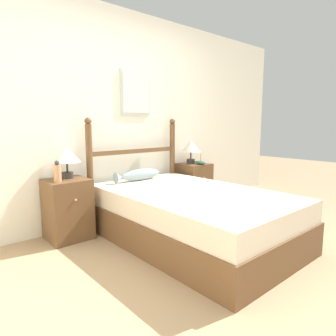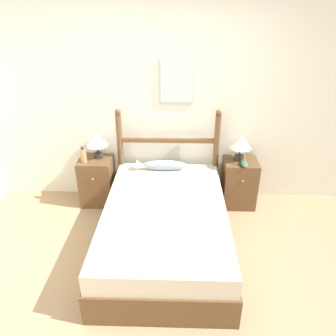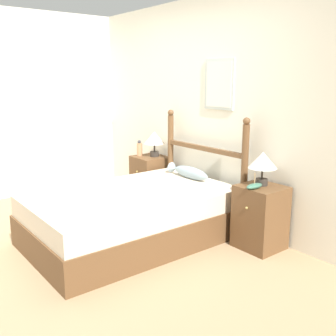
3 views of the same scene
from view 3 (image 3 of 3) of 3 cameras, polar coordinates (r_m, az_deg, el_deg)
ground_plane at (r=4.10m, az=-13.68°, el=-11.14°), size 16.00×16.00×0.00m
wall_back at (r=4.73m, az=5.05°, el=8.41°), size 6.40×0.08×2.55m
wall_left at (r=5.79m, az=-23.01°, el=8.31°), size 0.08×6.40×2.55m
bed at (r=4.09m, az=-5.23°, el=-7.00°), size 1.30×2.06×0.52m
headboard at (r=4.56m, az=5.19°, el=0.63°), size 1.31×0.08×1.26m
nightstand_left at (r=5.29m, az=-2.61°, el=-1.65°), size 0.42×0.42×0.63m
nightstand_right at (r=3.99m, az=13.24°, el=-6.95°), size 0.42×0.42×0.63m
table_lamp_left at (r=5.17m, az=-2.00°, el=4.25°), size 0.28×0.28×0.33m
table_lamp_right at (r=3.87m, az=13.58°, el=0.91°), size 0.28×0.28×0.33m
bottle at (r=5.25m, az=-4.16°, el=2.80°), size 0.07×0.07×0.21m
model_boat at (r=3.78m, az=12.42°, el=-2.57°), size 0.08×0.20×0.15m
fish_pillow at (r=4.53m, az=2.96°, el=-0.59°), size 0.63×0.12×0.14m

